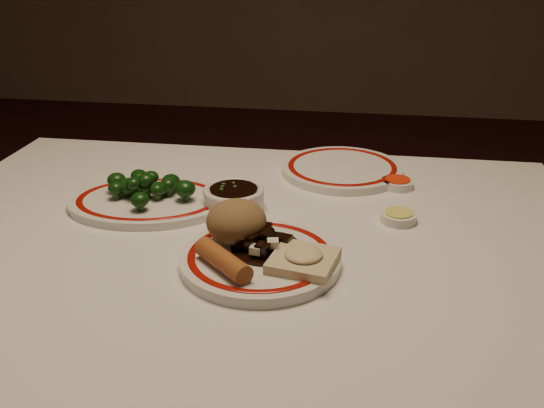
{
  "coord_description": "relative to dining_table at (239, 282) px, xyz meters",
  "views": [
    {
      "loc": [
        0.2,
        -0.9,
        1.22
      ],
      "look_at": [
        0.06,
        0.03,
        0.8
      ],
      "focal_mm": 40.0,
      "sensor_mm": 36.0,
      "label": 1
    }
  ],
  "objects": [
    {
      "name": "rice_mound",
      "position": [
        0.01,
        -0.05,
        0.14
      ],
      "size": [
        0.1,
        0.1,
        0.07
      ],
      "primitive_type": "ellipsoid",
      "color": "brown",
      "rests_on": "main_plate"
    },
    {
      "name": "main_plate",
      "position": [
        0.06,
        -0.09,
        0.1
      ],
      "size": [
        0.27,
        0.27,
        0.02
      ],
      "color": "silver",
      "rests_on": "dining_table"
    },
    {
      "name": "sweet_sour_dish",
      "position": [
        0.28,
        0.26,
        0.1
      ],
      "size": [
        0.06,
        0.06,
        0.02
      ],
      "color": "silver",
      "rests_on": "dining_table"
    },
    {
      "name": "dining_table",
      "position": [
        0.0,
        0.0,
        0.0
      ],
      "size": [
        1.2,
        0.9,
        0.75
      ],
      "color": "white",
      "rests_on": "ground"
    },
    {
      "name": "spring_roll",
      "position": [
        0.01,
        -0.14,
        0.13
      ],
      "size": [
        0.1,
        0.1,
        0.03
      ],
      "primitive_type": "cylinder",
      "rotation": [
        1.57,
        0.0,
        0.8
      ],
      "color": "#A05927",
      "rests_on": "main_plate"
    },
    {
      "name": "fried_wonton",
      "position": [
        0.12,
        -0.11,
        0.12
      ],
      "size": [
        0.11,
        0.11,
        0.03
      ],
      "color": "beige",
      "rests_on": "main_plate"
    },
    {
      "name": "stirfry_heap",
      "position": [
        0.06,
        -0.07,
        0.12
      ],
      "size": [
        0.11,
        0.11,
        0.03
      ],
      "color": "black",
      "rests_on": "main_plate"
    },
    {
      "name": "far_plate",
      "position": [
        0.16,
        0.32,
        0.1
      ],
      "size": [
        0.3,
        0.3,
        0.02
      ],
      "color": "silver",
      "rests_on": "dining_table"
    },
    {
      "name": "broccoli_pile",
      "position": [
        -0.19,
        0.1,
        0.13
      ],
      "size": [
        0.18,
        0.13,
        0.05
      ],
      "color": "#23471C",
      "rests_on": "broccoli_plate"
    },
    {
      "name": "mustard_dish",
      "position": [
        0.27,
        0.1,
        0.1
      ],
      "size": [
        0.06,
        0.06,
        0.02
      ],
      "color": "silver",
      "rests_on": "dining_table"
    },
    {
      "name": "soy_bowl",
      "position": [
        -0.03,
        0.11,
        0.11
      ],
      "size": [
        0.11,
        0.11,
        0.04
      ],
      "color": "silver",
      "rests_on": "dining_table"
    },
    {
      "name": "broccoli_plate",
      "position": [
        -0.19,
        0.1,
        0.1
      ],
      "size": [
        0.33,
        0.29,
        0.02
      ],
      "color": "silver",
      "rests_on": "dining_table"
    }
  ]
}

